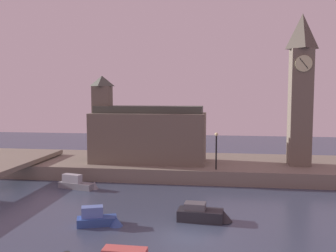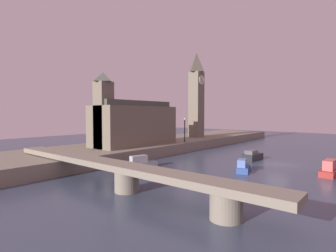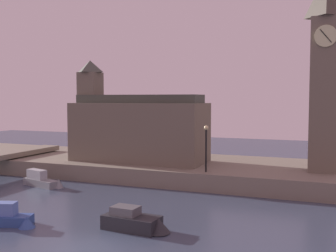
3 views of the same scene
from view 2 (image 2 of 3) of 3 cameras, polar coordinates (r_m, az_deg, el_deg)
name	(u,v)px [view 2 (image 2 of 3)]	position (r m, az deg, el deg)	size (l,w,h in m)	color
ground_plane	(277,164)	(34.61, 22.56, -7.65)	(120.00, 120.00, 0.00)	#384256
far_embankment	(155,145)	(44.59, -2.85, -4.19)	(70.00, 12.00, 1.50)	slate
clock_tower	(196,94)	(52.33, 6.16, 7.00)	(2.52, 2.55, 16.49)	#6B6051
parliament_hall	(132,123)	(38.73, -7.75, 0.68)	(13.09, 5.25, 9.96)	#6B6051
bridge_span	(124,171)	(21.23, -9.42, -9.59)	(2.11, 29.06, 2.13)	slate
streetlamp	(185,127)	(42.65, 3.64, -0.23)	(0.36, 0.36, 3.88)	black
boat_cruiser_grey	(143,163)	(30.27, -5.43, -7.97)	(4.36, 1.97, 1.56)	gray
boat_barge_dark	(253,156)	(36.75, 17.99, -6.18)	(4.13, 1.77, 1.34)	#232328
boat_dinghy_red	(331,169)	(31.70, 31.82, -7.85)	(5.28, 1.33, 1.80)	maroon
boat_tour_blue	(244,167)	(29.20, 16.12, -8.50)	(3.59, 2.02, 1.39)	#2D4C93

